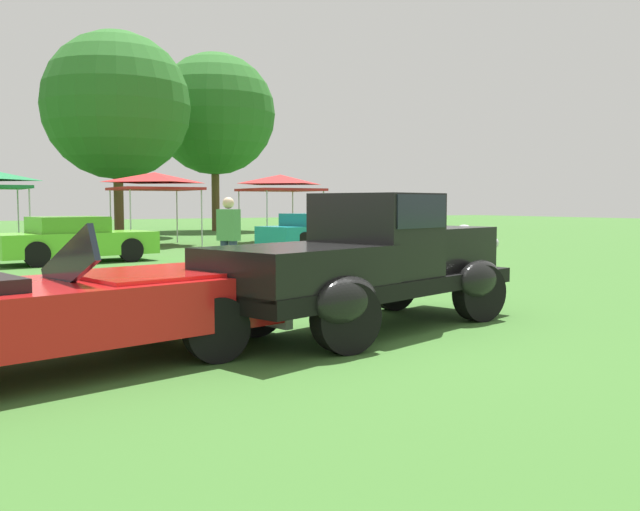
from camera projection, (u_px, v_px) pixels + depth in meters
name	position (u px, v px, depth m)	size (l,w,h in m)	color
ground_plane	(352.00, 332.00, 8.49)	(120.00, 120.00, 0.00)	#386628
feature_pickup_truck	(372.00, 260.00, 8.68)	(4.82, 2.74, 1.70)	black
neighbor_convertible	(55.00, 309.00, 6.53)	(4.87, 2.58, 1.40)	red
show_car_lime	(74.00, 240.00, 18.33)	(4.29, 2.25, 1.22)	#60C62D
show_car_teal	(315.00, 231.00, 23.84)	(4.17, 2.39, 1.22)	teal
spectator_near_truck	(316.00, 234.00, 15.00)	(0.46, 0.43, 1.69)	#7F7056
spectator_by_row	(229.00, 238.00, 13.26)	(0.41, 0.47, 1.69)	#283351
canopy_tent_center_field	(155.00, 180.00, 25.66)	(2.91, 2.91, 2.71)	#B7B7BC
canopy_tent_right_field	(281.00, 182.00, 27.74)	(2.79, 2.79, 2.71)	#B7B7BC
treeline_mid_left	(117.00, 106.00, 31.68)	(6.71, 6.71, 9.37)	brown
treeline_center	(215.00, 114.00, 38.68)	(6.74, 6.74, 9.89)	brown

